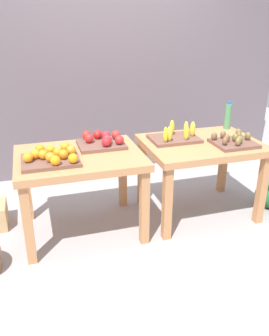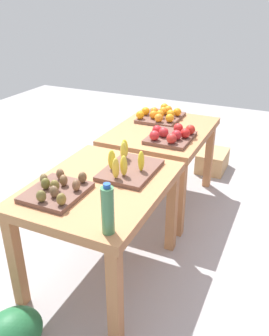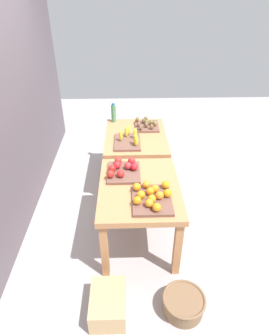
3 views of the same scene
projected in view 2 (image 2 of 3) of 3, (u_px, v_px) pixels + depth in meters
ground_plane at (136, 230)px, 3.04m from camera, size 8.00×8.00×0.00m
display_table_left at (162, 139)px, 3.23m from camera, size 1.04×0.80×0.73m
display_table_right at (100, 198)px, 2.31m from camera, size 1.04×0.80×0.73m
orange_bin at (161, 115)px, 3.39m from camera, size 0.44×0.38×0.11m
apple_bin at (171, 135)px, 2.91m from camera, size 0.41×0.35×0.11m
banana_crate at (128, 167)px, 2.39m from camera, size 0.44×0.32×0.17m
kiwi_bin at (57, 190)px, 2.12m from camera, size 0.36×0.32×0.10m
water_bottle at (108, 210)px, 1.75m from camera, size 0.07×0.07×0.28m
wicker_basket at (158, 152)px, 4.29m from camera, size 0.37×0.37×0.17m
cardboard_produce_box at (212, 161)px, 4.04m from camera, size 0.40×0.30×0.22m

